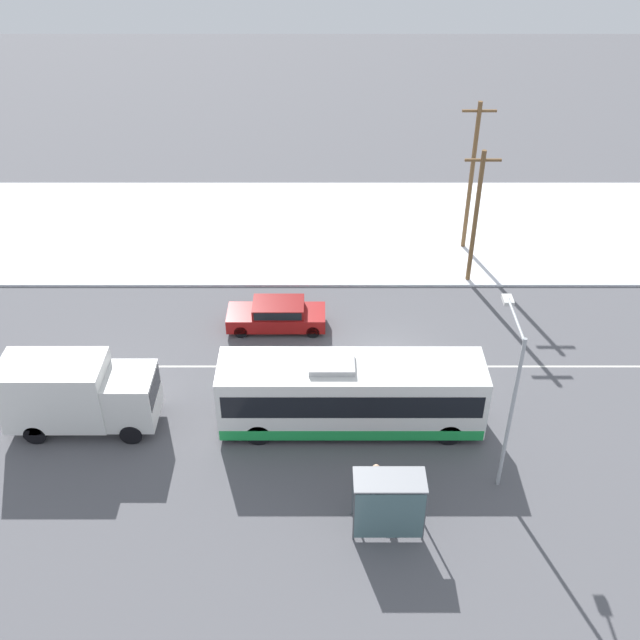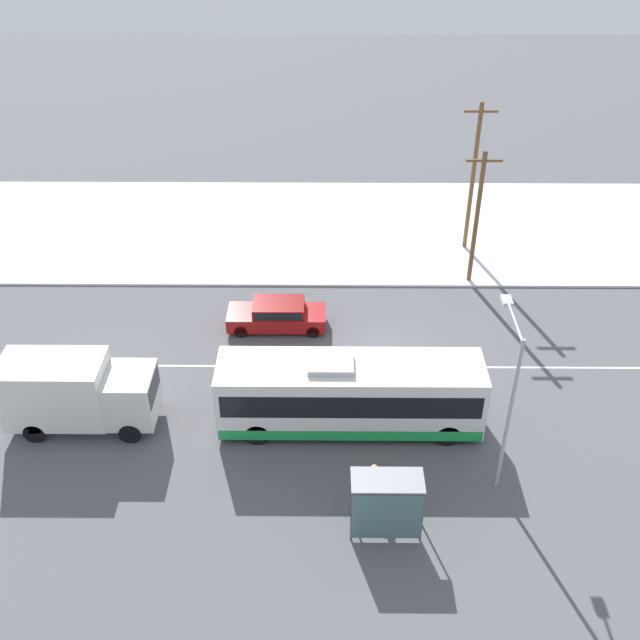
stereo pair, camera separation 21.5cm
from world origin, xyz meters
name	(u,v)px [view 2 (the right image)]	position (x,y,z in m)	size (l,w,h in m)	color
ground_plane	(387,367)	(0.00, 0.00, 0.00)	(120.00, 120.00, 0.00)	#56565B
snow_lot	(373,229)	(0.00, 13.37, 0.06)	(80.00, 13.00, 0.12)	white
lane_marking_center	(387,367)	(0.00, 0.00, 0.00)	(60.00, 0.12, 0.00)	silver
city_bus	(350,394)	(-1.84, -3.83, 1.61)	(10.62, 2.57, 3.29)	white
box_truck	(76,391)	(-12.88, -3.91, 1.75)	(6.04, 2.30, 3.21)	silver
sedan_car	(277,314)	(-5.18, 3.10, 0.79)	(4.76, 1.80, 1.45)	maroon
pedestrian_at_stop	(374,479)	(-1.08, -7.89, 1.06)	(0.62, 0.28, 1.72)	#23232D
bus_shelter	(387,501)	(-0.72, -9.47, 1.67)	(2.49, 1.20, 2.40)	gray
streetlamp	(509,384)	(3.63, -6.53, 4.40)	(0.36, 3.02, 6.81)	#9EA3A8
utility_pole_roadside	(477,216)	(4.86, 7.46, 3.89)	(1.80, 0.24, 7.41)	brown
utility_pole_snowlot	(473,176)	(5.18, 11.12, 4.48)	(1.80, 0.24, 8.59)	brown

